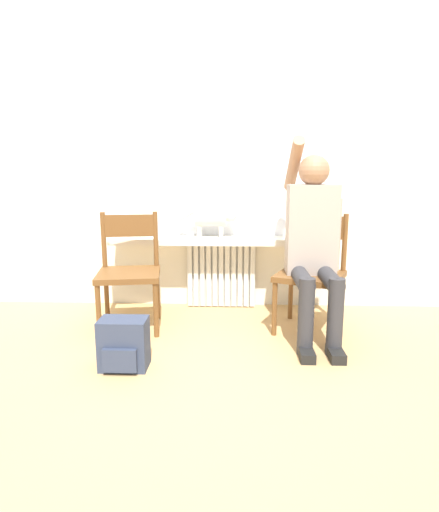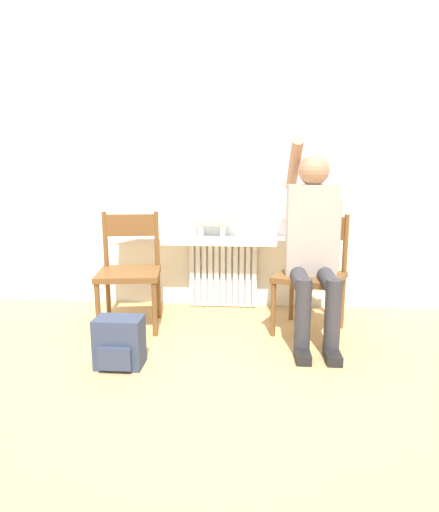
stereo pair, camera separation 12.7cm
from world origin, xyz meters
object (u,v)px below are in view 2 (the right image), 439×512
(chair_right, at_px, (312,272))
(person, at_px, (313,239))
(backpack, at_px, (119,343))
(chair_left, at_px, (130,269))
(cat, at_px, (216,219))

(chair_right, bearing_deg, person, -74.58)
(backpack, bearing_deg, person, 26.21)
(chair_left, distance_m, cat, 0.81)
(chair_left, height_order, backpack, chair_left)
(chair_left, xyz_separation_m, chair_right, (1.32, -0.00, 0.00))
(cat, height_order, backpack, cat)
(chair_left, distance_m, person, 1.33)
(chair_right, distance_m, cat, 0.91)
(chair_right, relative_size, person, 0.61)
(person, xyz_separation_m, backpack, (-1.17, -0.58, -0.54))
(chair_left, relative_size, cat, 1.76)
(chair_right, distance_m, person, 0.27)
(chair_left, relative_size, person, 0.61)
(chair_right, bearing_deg, backpack, -126.14)
(person, distance_m, backpack, 1.41)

